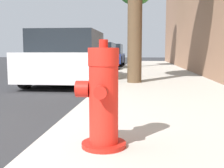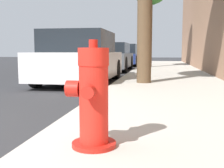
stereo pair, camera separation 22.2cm
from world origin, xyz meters
name	(u,v)px [view 1 (the left image)]	position (x,y,z in m)	size (l,w,h in m)	color
sidewalk_slab	(198,150)	(3.26, 0.00, 0.07)	(2.76, 40.00, 0.15)	#B7B2A8
fire_hydrant	(103,99)	(2.47, -0.20, 0.53)	(0.40, 0.40, 0.85)	red
parked_car_near	(70,59)	(0.75, 5.43, 0.70)	(1.87, 3.86, 1.46)	silver
parked_car_mid	(97,57)	(0.72, 10.55, 0.64)	(1.80, 3.82, 1.29)	#4C5156
parked_car_far	(109,55)	(0.72, 15.57, 0.65)	(1.83, 4.09, 1.35)	navy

